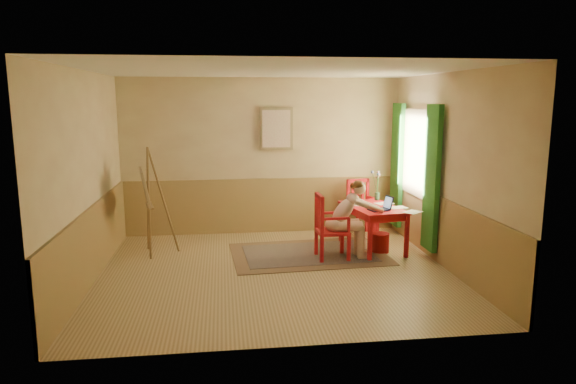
{
  "coord_description": "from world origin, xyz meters",
  "views": [
    {
      "loc": [
        -0.71,
        -6.94,
        2.43
      ],
      "look_at": [
        0.25,
        0.55,
        1.05
      ],
      "focal_mm": 31.96,
      "sensor_mm": 36.0,
      "label": 1
    }
  ],
  "objects": [
    {
      "name": "wainscot",
      "position": [
        0.0,
        0.8,
        0.5
      ],
      "size": [
        5.0,
        4.5,
        1.0
      ],
      "color": "tan",
      "rests_on": "room"
    },
    {
      "name": "laptop",
      "position": [
        1.73,
        0.61,
        0.76
      ],
      "size": [
        0.4,
        0.3,
        0.21
      ],
      "color": "#1E2338",
      "rests_on": "table"
    },
    {
      "name": "chair_back",
      "position": [
        1.75,
        1.84,
        0.5
      ],
      "size": [
        0.52,
        0.54,
        1.0
      ],
      "color": "red",
      "rests_on": "room"
    },
    {
      "name": "figure",
      "position": [
        1.17,
        0.49,
        0.67
      ],
      "size": [
        0.9,
        0.39,
        1.21
      ],
      "color": "beige",
      "rests_on": "room"
    },
    {
      "name": "papers",
      "position": [
        1.89,
        0.83,
        0.72
      ],
      "size": [
        1.04,
        1.03,
        0.0
      ],
      "color": "white",
      "rests_on": "table"
    },
    {
      "name": "table",
      "position": [
        1.68,
        0.9,
        0.63
      ],
      "size": [
        0.92,
        1.31,
        0.72
      ],
      "color": "red",
      "rests_on": "room"
    },
    {
      "name": "vase",
      "position": [
        1.89,
        1.39,
        0.95
      ],
      "size": [
        0.18,
        0.26,
        0.51
      ],
      "color": "#3F724C",
      "rests_on": "table"
    },
    {
      "name": "easel",
      "position": [
        -1.89,
        1.1,
        1.01
      ],
      "size": [
        0.63,
        0.76,
        1.71
      ],
      "color": "olive",
      "rests_on": "room"
    },
    {
      "name": "window",
      "position": [
        2.42,
        1.1,
        1.35
      ],
      "size": [
        0.12,
        2.01,
        2.2
      ],
      "color": "white",
      "rests_on": "room"
    },
    {
      "name": "wastebasket",
      "position": [
        1.77,
        0.74,
        0.15
      ],
      "size": [
        0.37,
        0.37,
        0.31
      ],
      "primitive_type": "cylinder",
      "rotation": [
        0.0,
        0.0,
        -0.37
      ],
      "color": "maroon",
      "rests_on": "room"
    },
    {
      "name": "wall_portrait",
      "position": [
        0.25,
        2.2,
        1.9
      ],
      "size": [
        0.6,
        0.05,
        0.76
      ],
      "color": "#957F56",
      "rests_on": "room"
    },
    {
      "name": "room",
      "position": [
        0.0,
        0.0,
        1.4
      ],
      "size": [
        5.04,
        4.54,
        2.84
      ],
      "color": "tan",
      "rests_on": "ground"
    },
    {
      "name": "rug",
      "position": [
        0.61,
        0.76,
        0.01
      ],
      "size": [
        2.49,
        1.74,
        0.02
      ],
      "color": "#8C7251",
      "rests_on": "room"
    },
    {
      "name": "chair_left",
      "position": [
        0.87,
        0.49,
        0.51
      ],
      "size": [
        0.48,
        0.46,
        1.01
      ],
      "color": "red",
      "rests_on": "room"
    }
  ]
}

